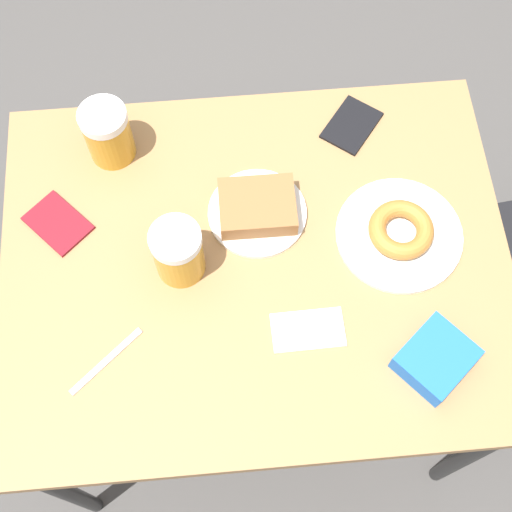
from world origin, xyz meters
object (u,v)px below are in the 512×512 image
Objects in this scene: passport_far_edge at (58,223)px; blue_pouch at (436,359)px; beer_mug_left at (178,252)px; beer_mug_center at (108,133)px; plate_with_cake at (257,209)px; plate_with_donut at (400,232)px; fork at (106,361)px; passport_near_edge at (351,125)px; napkin_folded at (308,330)px.

blue_pouch is at bearing 63.42° from passport_far_edge.
beer_mug_left and beer_mug_center have the same top height.
plate_with_donut is (0.07, 0.28, -0.01)m from plate_with_cake.
beer_mug_left is (0.03, -0.44, 0.05)m from plate_with_donut.
beer_mug_center reaches higher than plate_with_cake.
fork is at bearing 18.16° from passport_far_edge.
beer_mug_left reaches higher than blue_pouch.
blue_pouch is at bearing 8.16° from passport_near_edge.
plate_with_donut is at bearing 93.80° from beer_mug_left.
plate_with_cake reaches higher than passport_near_edge.
beer_mug_center is 0.21m from passport_far_edge.
passport_far_edge is (-0.29, -0.10, 0.00)m from fork.
passport_near_edge is at bearing -167.94° from plate_with_donut.
passport_near_edge is (-0.19, 0.22, -0.02)m from plate_with_cake.
blue_pouch is (0.53, 0.08, 0.02)m from passport_near_edge.
passport_near_edge is at bearing 161.88° from napkin_folded.
plate_with_cake is at bearing -138.64° from blue_pouch.
blue_pouch is at bearing 69.72° from napkin_folded.
fork is at bearing -47.34° from plate_with_cake.
beer_mug_left is 0.24m from fork.
plate_with_cake reaches higher than passport_far_edge.
fork is 0.90× the size of passport_far_edge.
beer_mug_left is 0.97× the size of napkin_folded.
beer_mug_center is 0.78m from blue_pouch.
plate_with_donut is at bearing 131.58° from napkin_folded.
fork is (0.28, -0.31, -0.02)m from plate_with_cake.
passport_far_edge is 0.78m from blue_pouch.
beer_mug_left is 0.51m from blue_pouch.
plate_with_cake is at bearing 58.82° from beer_mug_center.
passport_near_edge is (-0.48, 0.53, 0.00)m from fork.
blue_pouch is at bearing 84.77° from fork.
fork is at bearing -47.84° from passport_near_edge.
plate_with_cake reaches higher than blue_pouch.
beer_mug_left is at bearing -51.92° from passport_near_edge.
napkin_folded is (0.15, 0.23, -0.07)m from beer_mug_left.
blue_pouch is (0.26, 0.02, 0.01)m from plate_with_donut.
passport_far_edge is (-0.01, -0.40, -0.02)m from plate_with_cake.
plate_with_donut is 0.62m from fork.
fork is 0.31m from passport_far_edge.
napkin_folded is 0.38m from fork.
plate_with_donut is 0.26m from blue_pouch.
fork is 0.61m from blue_pouch.
napkin_folded is (0.18, -0.20, -0.01)m from plate_with_donut.
fork is at bearing -39.35° from beer_mug_left.
plate_with_donut is 1.86× the size of fork.
napkin_folded and fork have the same top height.
blue_pouch is at bearing 62.72° from beer_mug_left.
napkin_folded is at bearing 40.19° from beer_mug_center.
plate_with_donut is at bearing -175.87° from blue_pouch.
passport_near_edge is at bearing 92.19° from beer_mug_center.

